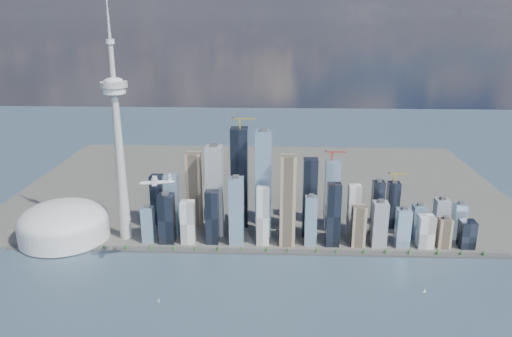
{
  "coord_description": "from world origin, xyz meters",
  "views": [
    {
      "loc": [
        42.59,
        -732.32,
        497.02
      ],
      "look_at": [
        2.49,
        260.0,
        188.77
      ],
      "focal_mm": 35.0,
      "sensor_mm": 36.0,
      "label": 1
    }
  ],
  "objects_px": {
    "airplane": "(156,182)",
    "sailboat_east": "(425,291)",
    "dome_stadium": "(64,223)",
    "needle_tower": "(118,139)",
    "sailboat_west": "(159,301)"
  },
  "relations": [
    {
      "from": "needle_tower",
      "to": "airplane",
      "type": "height_order",
      "value": "needle_tower"
    },
    {
      "from": "airplane",
      "to": "sailboat_west",
      "type": "xyz_separation_m",
      "value": [
        12.68,
        -86.72,
        -196.23
      ]
    },
    {
      "from": "airplane",
      "to": "sailboat_east",
      "type": "distance_m",
      "value": 539.27
    },
    {
      "from": "dome_stadium",
      "to": "sailboat_west",
      "type": "distance_m",
      "value": 375.5
    },
    {
      "from": "airplane",
      "to": "sailboat_east",
      "type": "height_order",
      "value": "airplane"
    },
    {
      "from": "dome_stadium",
      "to": "airplane",
      "type": "xyz_separation_m",
      "value": [
        262.79,
        -165.85,
        159.82
      ]
    },
    {
      "from": "airplane",
      "to": "sailboat_east",
      "type": "bearing_deg",
      "value": -16.55
    },
    {
      "from": "sailboat_east",
      "to": "needle_tower",
      "type": "bearing_deg",
      "value": 164.63
    },
    {
      "from": "sailboat_west",
      "to": "sailboat_east",
      "type": "relative_size",
      "value": 0.99
    },
    {
      "from": "sailboat_west",
      "to": "dome_stadium",
      "type": "bearing_deg",
      "value": 159.02
    },
    {
      "from": "dome_stadium",
      "to": "sailboat_east",
      "type": "bearing_deg",
      "value": -14.73
    },
    {
      "from": "needle_tower",
      "to": "dome_stadium",
      "type": "distance_m",
      "value": 241.4
    },
    {
      "from": "sailboat_east",
      "to": "dome_stadium",
      "type": "bearing_deg",
      "value": 168.57
    },
    {
      "from": "dome_stadium",
      "to": "needle_tower",
      "type": "bearing_deg",
      "value": 4.09
    },
    {
      "from": "needle_tower",
      "to": "airplane",
      "type": "bearing_deg",
      "value": -55.07
    }
  ]
}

